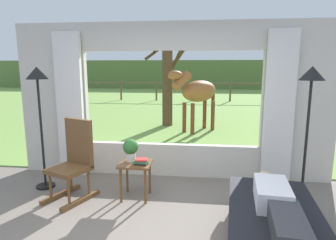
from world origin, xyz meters
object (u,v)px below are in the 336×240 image
object	(u,v)px
rocking_chair	(74,160)
pasture_tree	(167,77)
horse	(197,92)
potted_plant	(131,149)
floor_lamp_right	(310,94)
reclining_person	(277,203)
side_table	(136,169)
recliner_sofa	(273,229)
floor_lamp_left	(38,91)
book_stack	(141,161)

from	to	relation	value
rocking_chair	pasture_tree	xyz separation A→B (m)	(0.69, 5.28, 1.00)
horse	pasture_tree	xyz separation A→B (m)	(-0.94, 0.86, 0.39)
rocking_chair	potted_plant	xyz separation A→B (m)	(0.78, 0.14, 0.16)
potted_plant	floor_lamp_right	world-z (taller)	floor_lamp_right
potted_plant	reclining_person	bearing A→B (deg)	-32.47
side_table	rocking_chair	bearing A→B (deg)	-175.01
recliner_sofa	reclining_person	bearing A→B (deg)	-84.01
horse	reclining_person	bearing A→B (deg)	141.84
reclining_person	floor_lamp_left	xyz separation A→B (m)	(-3.14, 1.25, 0.97)
floor_lamp_right	horse	xyz separation A→B (m)	(-1.51, 4.28, -0.34)
recliner_sofa	floor_lamp_left	bearing A→B (deg)	165.16
floor_lamp_right	horse	distance (m)	4.55
floor_lamp_right	recliner_sofa	bearing A→B (deg)	-120.16
potted_plant	floor_lamp_right	xyz separation A→B (m)	(2.36, 0.01, 0.79)
rocking_chair	floor_lamp_right	distance (m)	3.29
reclining_person	floor_lamp_right	bearing A→B (deg)	66.95
book_stack	pasture_tree	distance (m)	5.36
pasture_tree	horse	bearing A→B (deg)	-42.26
horse	recliner_sofa	bearing A→B (deg)	141.92
pasture_tree	book_stack	bearing A→B (deg)	-87.11
recliner_sofa	book_stack	bearing A→B (deg)	155.10
recliner_sofa	potted_plant	xyz separation A→B (m)	(-1.74, 1.06, 0.48)
potted_plant	floor_lamp_left	bearing A→B (deg)	174.36
rocking_chair	horse	size ratio (longest dim) A/B	0.65
side_table	pasture_tree	distance (m)	5.33
potted_plant	pasture_tree	world-z (taller)	pasture_tree
reclining_person	potted_plant	distance (m)	2.07
book_stack	floor_lamp_left	size ratio (longest dim) A/B	0.11
rocking_chair	side_table	world-z (taller)	rocking_chair
book_stack	floor_lamp_left	distance (m)	1.85
side_table	floor_lamp_left	size ratio (longest dim) A/B	0.28
horse	floor_lamp_left	bearing A→B (deg)	103.96
recliner_sofa	potted_plant	world-z (taller)	potted_plant
potted_plant	floor_lamp_left	world-z (taller)	floor_lamp_left
reclining_person	side_table	bearing A→B (deg)	153.74
side_table	recliner_sofa	bearing A→B (deg)	-31.00
book_stack	reclining_person	bearing A→B (deg)	-32.21
recliner_sofa	book_stack	distance (m)	1.86
book_stack	floor_lamp_right	size ratio (longest dim) A/B	0.11
side_table	floor_lamp_left	xyz separation A→B (m)	(-1.48, 0.20, 1.06)
side_table	potted_plant	world-z (taller)	potted_plant
book_stack	pasture_tree	xyz separation A→B (m)	(-0.27, 5.26, 0.99)
recliner_sofa	book_stack	size ratio (longest dim) A/B	8.94
potted_plant	book_stack	bearing A→B (deg)	-34.74
floor_lamp_left	horse	bearing A→B (deg)	61.46
floor_lamp_left	horse	distance (m)	4.73
floor_lamp_left	pasture_tree	bearing A→B (deg)	75.33
recliner_sofa	horse	bearing A→B (deg)	105.41
reclining_person	rocking_chair	size ratio (longest dim) A/B	1.28
reclining_person	book_stack	xyz separation A→B (m)	(-1.57, 0.99, 0.04)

